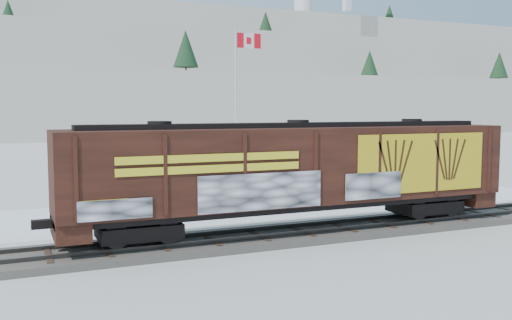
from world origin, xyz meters
name	(u,v)px	position (x,y,z in m)	size (l,w,h in m)	color
ground	(299,237)	(0.00, 0.00, 0.00)	(500.00, 500.00, 0.00)	white
rail_track	(299,233)	(0.00, 0.00, 0.15)	(50.00, 3.40, 0.43)	#59544C
parking_strip	(234,208)	(0.00, 7.50, 0.01)	(40.00, 8.00, 0.03)	white
hillside	(51,74)	(-0.05, 139.79, 14.37)	(360.00, 110.00, 93.00)	white
hopper_railcar	(298,169)	(-0.08, -0.01, 2.90)	(19.47, 3.06, 4.40)	black
flagpole	(237,131)	(3.16, 14.95, 3.89)	(2.30, 0.90, 10.67)	silver
car_silver	(221,194)	(-0.71, 7.74, 0.81)	(1.85, 4.60, 1.57)	#A3A5AB
car_white	(276,191)	(2.37, 7.28, 0.85)	(1.75, 5.01, 1.65)	silver
car_dark	(357,185)	(8.47, 8.40, 0.68)	(1.83, 4.49, 1.30)	black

